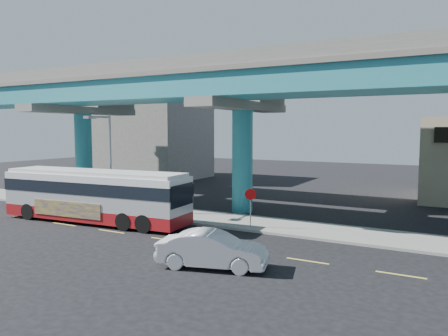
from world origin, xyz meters
The scene contains 10 objects.
ground centered at (0.00, 0.00, 0.00)m, with size 120.00×120.00×0.00m, color black.
sidewalk centered at (0.00, 5.50, 0.07)m, with size 70.00×4.00×0.15m, color gray.
lane_markings centered at (0.00, -0.30, 0.01)m, with size 58.00×0.12×0.01m.
viaduct centered at (0.00, 9.11, 9.14)m, with size 52.00×12.40×11.70m.
building_concrete centered at (-20.00, 24.00, 4.50)m, with size 12.00×10.00×9.00m, color gray.
transit_bus centered at (-6.80, 1.21, 1.84)m, with size 13.28×3.85×3.36m.
sedan centered at (4.65, -3.21, 0.79)m, with size 5.09×2.88×1.59m, color silver.
parked_car centered at (-13.29, 5.76, 0.88)m, with size 4.63×2.93×1.47m, color #2C2D31.
street_lamp centered at (-8.03, 3.46, 4.69)m, with size 0.50×2.30×6.91m.
stop_sign centered at (2.96, 4.18, 1.82)m, with size 0.67×0.26×2.34m.
Camera 1 is at (14.09, -19.26, 6.03)m, focal length 35.00 mm.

